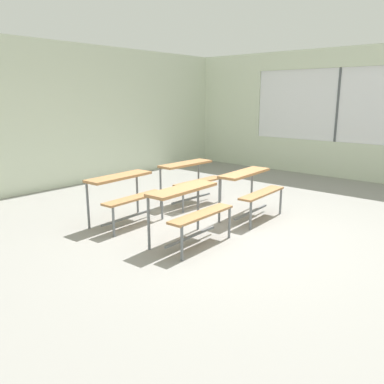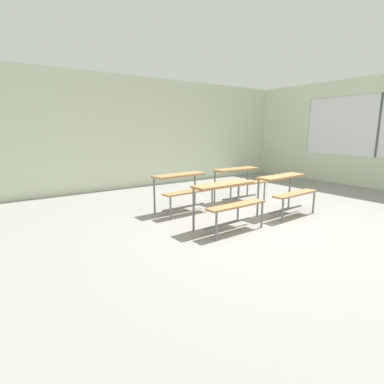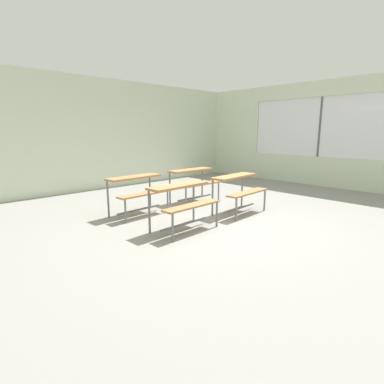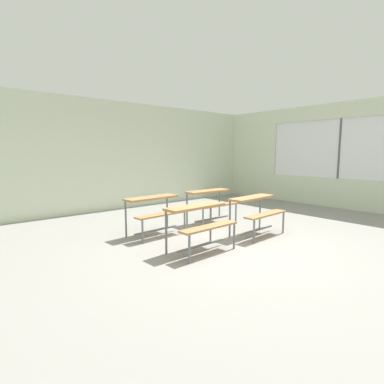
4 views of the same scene
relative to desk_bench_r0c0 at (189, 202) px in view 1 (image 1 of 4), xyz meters
name	(u,v)px [view 1 (image 1 of 4)]	position (x,y,z in m)	size (l,w,h in m)	color
ground	(229,236)	(0.63, -0.21, -0.59)	(10.00, 9.00, 0.05)	gray
wall_back	(53,116)	(0.63, 4.29, 0.94)	(10.00, 0.12, 3.00)	beige
wall_right	(365,117)	(5.63, -0.34, 0.88)	(0.12, 9.00, 3.00)	beige
desk_bench_r0c0	(189,202)	(0.00, 0.00, 0.00)	(1.12, 0.62, 0.74)	#A87547
desk_bench_r0c1	(250,184)	(1.48, 0.01, 0.00)	(1.13, 0.65, 0.74)	#A87547
desk_bench_r1c0	(125,188)	(-0.02, 1.28, 0.00)	(1.13, 0.65, 0.74)	#A87547
desk_bench_r1c1	(190,173)	(1.50, 1.29, 0.00)	(1.12, 0.63, 0.74)	#A87547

